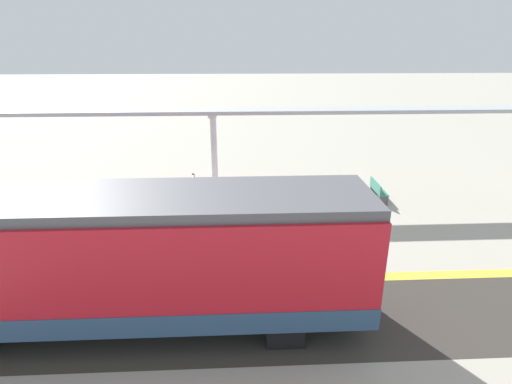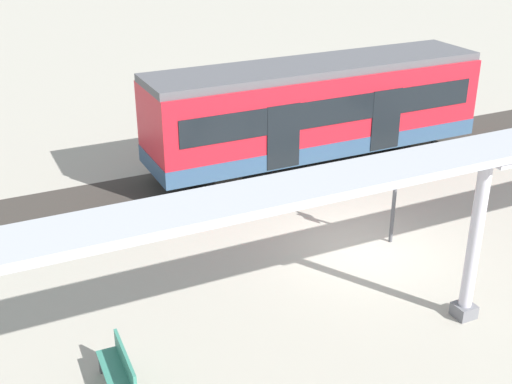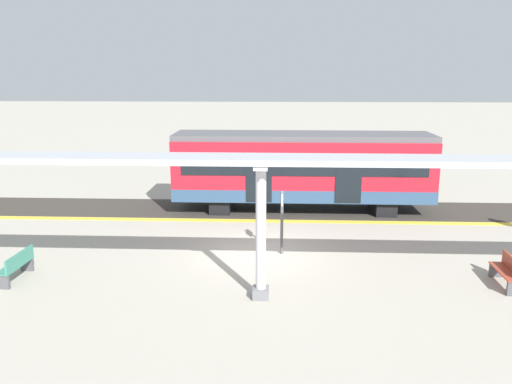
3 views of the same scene
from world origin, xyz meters
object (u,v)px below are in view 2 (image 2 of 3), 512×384
at_px(train_near_carriage, 316,112).
at_px(bench_mid_platform, 120,371).
at_px(canopy_pillar_second, 475,238).
at_px(platform_info_sign, 394,196).

bearing_deg(train_near_carriage, bench_mid_platform, -47.47).
bearing_deg(canopy_pillar_second, platform_info_sign, 170.29).
height_order(train_near_carriage, canopy_pillar_second, canopy_pillar_second).
relative_size(train_near_carriage, platform_info_sign, 5.15).
bearing_deg(platform_info_sign, canopy_pillar_second, -9.71).
xyz_separation_m(canopy_pillar_second, platform_info_sign, (-3.48, 0.59, -0.61)).
bearing_deg(canopy_pillar_second, train_near_carriage, 170.47).
distance_m(train_near_carriage, canopy_pillar_second, 9.22).
height_order(canopy_pillar_second, bench_mid_platform, canopy_pillar_second).
bearing_deg(canopy_pillar_second, bench_mid_platform, -97.16).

